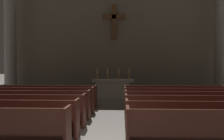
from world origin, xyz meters
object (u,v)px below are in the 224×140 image
Objects in this scene: column_left_fourth at (10,32)px; altar at (113,88)px; candlestick_outer_left at (97,76)px; pew_left_row_6 at (49,96)px; candlestick_inner_left at (107,76)px; pew_right_row_4 at (187,105)px; column_right_fourth at (221,31)px; candlestick_inner_right at (119,76)px; pew_right_row_3 at (197,111)px; pew_right_row_2 at (210,120)px; candlestick_outer_right at (129,76)px; pew_left_row_3 at (16,110)px; pew_left_row_4 at (30,104)px; pew_right_row_6 at (173,97)px; pew_right_row_5 at (179,101)px; pew_left_row_5 at (40,100)px.

altar is at bearing -4.65° from column_left_fourth.
altar is 3.75× the size of candlestick_outer_left.
pew_left_row_6 is 1.82× the size of altar.
altar is at bearing -0.00° from candlestick_inner_left.
pew_right_row_4 is 5.77m from candlestick_inner_left.
column_left_fourth is 3.38× the size of altar.
column_right_fourth reaches higher than altar.
altar is 3.75× the size of candlestick_inner_right.
pew_right_row_3 is 11.05m from column_left_fourth.
pew_right_row_2 is 7.38m from candlestick_inner_right.
candlestick_outer_right reaches higher than pew_right_row_3.
pew_right_row_4 is 5.50m from candlestick_inner_right.
column_right_fourth reaches higher than pew_left_row_6.
pew_left_row_6 is at bearing -139.57° from candlestick_outer_right.
pew_left_row_3 is at bearing -90.00° from pew_left_row_6.
candlestick_outer_left reaches higher than altar.
pew_left_row_4 and pew_right_row_6 have the same top height.
candlestick_outer_left is at bearing -5.44° from column_left_fourth.
column_right_fourth reaches higher than pew_right_row_2.
column_left_fourth reaches higher than altar.
candlestick_outer_right is (-1.73, 5.97, 0.71)m from pew_right_row_3.
pew_right_row_3 is 1.00× the size of pew_right_row_5.
pew_left_row_3 is 6.92m from candlestick_outer_right.
pew_right_row_5 is (0.00, 1.02, 0.00)m from pew_right_row_4.
pew_right_row_2 is at bearing -76.12° from candlestick_outer_right.
pew_left_row_3 is at bearing -142.52° from column_right_fourth.
column_left_fourth is at bearing 133.77° from pew_left_row_6.
pew_right_row_3 and pew_right_row_4 have the same top height.
pew_left_row_5 is 1.82× the size of altar.
pew_right_row_5 is 0.54× the size of column_right_fourth.
column_right_fourth is 6.06m from candlestick_inner_right.
pew_right_row_3 is 6.66m from candlestick_inner_left.
pew_left_row_4 and pew_right_row_5 have the same top height.
column_left_fourth is 6.62m from altar.
altar is (2.58, 5.97, 0.06)m from pew_left_row_3.
column_left_fourth reaches higher than pew_right_row_4.
candlestick_inner_right is (-2.28, 4.95, 0.71)m from pew_right_row_4.
pew_right_row_5 is 4.36m from candlestick_outer_right.
candlestick_inner_left is at bearing 112.38° from pew_right_row_2.
candlestick_outer_left reaches higher than pew_left_row_3.
pew_right_row_4 is at bearing 90.00° from pew_right_row_3.
candlestick_outer_right is at bearing 40.43° from pew_left_row_6.
pew_right_row_5 is at bearing 90.00° from pew_right_row_2.
candlestick_inner_left reaches higher than pew_right_row_5.
altar is 0.72m from candlestick_inner_right.
pew_left_row_5 is at bearing -123.21° from altar.
pew_left_row_3 and pew_right_row_5 have the same top height.
pew_right_row_2 is at bearing -41.60° from column_left_fourth.
pew_left_row_3 is 0.54× the size of column_left_fourth.
candlestick_outer_right reaches higher than pew_right_row_2.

